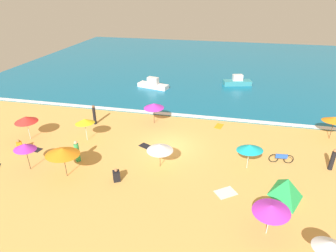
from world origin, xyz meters
name	(u,v)px	position (x,y,z in m)	size (l,w,h in m)	color
ground_plane	(170,147)	(0.00, 0.00, 0.00)	(60.00, 60.00, 0.00)	#E0A856
ocean_water	(204,64)	(0.00, 28.00, 0.05)	(60.00, 44.00, 0.10)	#146B93
wave_breaker_foam	(183,115)	(0.00, 6.30, 0.10)	(57.00, 0.70, 0.01)	white
beach_umbrella_0	(154,106)	(-2.44, 4.04, 1.85)	(2.58, 2.58, 2.11)	#4C3823
beach_umbrella_1	(25,147)	(-9.35, -5.36, 1.91)	(2.14, 2.13, 2.21)	#4C3823
beach_umbrella_2	(62,151)	(-6.29, -5.54, 2.03)	(3.10, 3.11, 2.36)	#4C3823
beach_umbrella_3	(160,147)	(-0.13, -2.97, 1.63)	(2.73, 2.73, 1.87)	#4C3823
beach_umbrella_4	(271,208)	(7.04, -7.93, 1.77)	(2.58, 2.56, 2.07)	silver
beach_umbrella_5	(335,119)	(13.41, 4.37, 1.89)	(2.15, 2.17, 2.17)	#4C3823
beach_umbrella_6	(330,245)	(9.34, -9.86, 1.83)	(1.89, 1.91, 2.09)	#4C3823
beach_umbrella_7	(85,121)	(-7.27, -0.47, 1.83)	(2.36, 2.36, 2.10)	silver
beach_umbrella_8	(250,148)	(6.18, -1.82, 1.75)	(2.67, 2.67, 2.07)	silver
beach_umbrella_9	(26,119)	(-12.26, -1.32, 1.90)	(2.44, 2.45, 2.17)	silver
beach_tent	(287,187)	(8.50, -4.45, 0.66)	(1.91, 2.57, 1.31)	green
parked_bicycle	(281,158)	(8.71, -0.51, 0.38)	(1.82, 0.21, 0.76)	black
beachgoer_0	(20,146)	(-11.84, -3.19, 0.43)	(0.54, 0.54, 0.98)	orange
beachgoer_1	(94,115)	(-8.01, 2.68, 0.96)	(0.39, 0.39, 1.94)	black
beachgoer_2	(116,176)	(-2.64, -5.29, 0.41)	(0.63, 0.63, 0.97)	black
beachgoer_3	(77,152)	(-6.44, -3.61, 0.83)	(0.37, 0.37, 1.75)	green
beachgoer_4	(332,160)	(12.13, -0.68, 0.81)	(0.34, 0.34, 1.70)	black
beach_towel_1	(219,126)	(3.79, 4.73, 0.01)	(0.93, 1.29, 0.01)	orange
beach_towel_2	(33,149)	(-11.01, -2.79, 0.01)	(1.72, 0.94, 0.01)	black
beach_towel_3	(146,146)	(-1.98, -0.40, 0.01)	(1.34, 1.12, 0.01)	black
beach_towel_4	(226,193)	(4.77, -4.99, 0.01)	(1.62, 1.53, 0.01)	white
small_boat_0	(153,84)	(-5.25, 14.07, 0.54)	(4.21, 2.20, 1.38)	white
small_boat_1	(237,82)	(5.42, 17.55, 0.56)	(3.86, 2.20, 1.41)	teal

